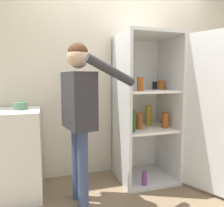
% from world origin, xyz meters
% --- Properties ---
extents(ground_plane, '(12.00, 12.00, 0.00)m').
position_xyz_m(ground_plane, '(0.00, 0.00, 0.00)').
color(ground_plane, '#7A664C').
extents(wall_back, '(7.00, 0.06, 2.55)m').
position_xyz_m(wall_back, '(0.00, 0.98, 1.27)').
color(wall_back, beige).
rests_on(wall_back, ground_plane).
extents(refrigerator, '(1.03, 1.26, 1.79)m').
position_xyz_m(refrigerator, '(0.34, 0.52, 0.89)').
color(refrigerator, silver).
rests_on(refrigerator, ground_plane).
extents(person, '(0.69, 0.54, 1.60)m').
position_xyz_m(person, '(-0.64, 0.30, 1.02)').
color(person, '#384770').
rests_on(person, ground_plane).
extents(counter, '(0.71, 0.60, 0.94)m').
position_xyz_m(counter, '(-1.38, 0.63, 0.47)').
color(counter, white).
rests_on(counter, ground_plane).
extents(bowl, '(0.14, 0.14, 0.08)m').
position_xyz_m(bowl, '(-1.22, 0.65, 0.98)').
color(bowl, '#517F5B').
rests_on(bowl, counter).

